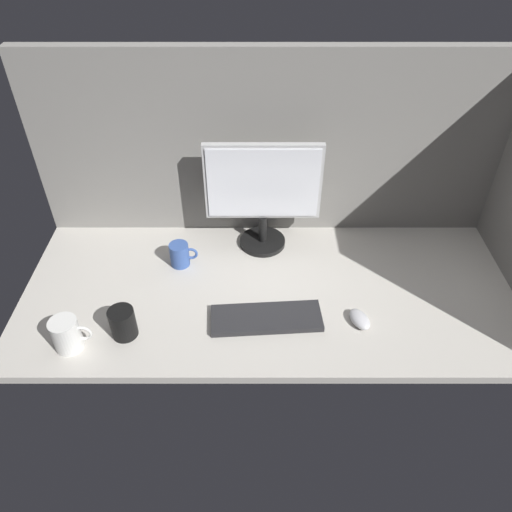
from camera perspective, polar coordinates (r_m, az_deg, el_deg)
ground_plane at (r=179.53cm, az=1.99°, el=-3.79°), size 180.00×80.00×3.00cm
cubicle_wall_back at (r=187.87cm, az=1.89°, el=12.67°), size 180.00×5.00×72.62cm
monitor at (r=183.25cm, az=0.58°, el=7.48°), size 43.14×18.00×43.28cm
keyboard at (r=165.94cm, az=1.03°, el=-7.21°), size 37.80×15.48×2.00cm
mouse at (r=168.18cm, az=11.74°, el=-7.15°), size 8.70×10.98×3.40cm
mug_ceramic_blue at (r=186.37cm, az=-9.01°, el=0.14°), size 10.54×7.21×9.26cm
mug_ceramic_white at (r=165.82cm, az=-21.26°, el=-8.54°), size 12.67×8.87×11.38cm
mug_black_travel at (r=164.33cm, az=-15.37°, el=-7.55°), size 8.38×8.38×10.57cm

